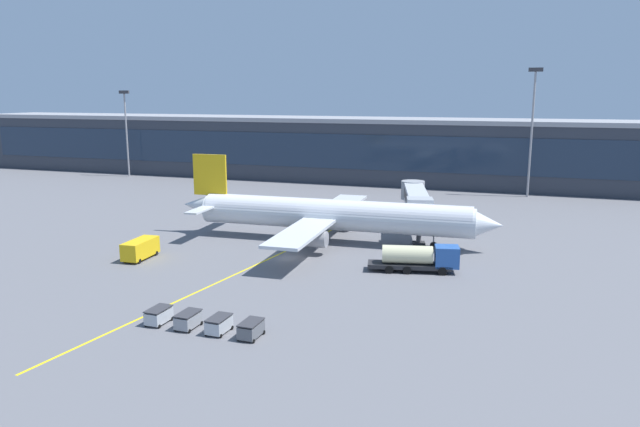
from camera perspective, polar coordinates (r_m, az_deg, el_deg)
The scene contains 13 objects.
ground_plane at distance 78.37m, azimuth -2.86°, elevation -4.27°, with size 700.00×700.00×0.00m, color slate.
apron_lead_in_line at distance 80.89m, azimuth -3.68°, elevation -3.78°, with size 0.30×80.00×0.01m, color yellow.
terminal_building at distance 150.08m, azimuth 0.68°, elevation 6.24°, with size 200.18×18.07×15.35m.
main_airliner at distance 85.88m, azimuth 1.12°, elevation -0.09°, with size 47.55×37.72×12.16m.
jet_bridge at distance 94.13m, azimuth 9.12°, elevation 1.38°, with size 7.90×19.95×6.74m.
fuel_tanker at distance 72.96m, azimuth 9.47°, elevation -4.18°, with size 11.08×4.69×3.25m.
lavatory_truck at distance 80.96m, azimuth -16.81°, elevation -3.20°, with size 2.63×5.92×2.50m.
baggage_cart_0 at distance 58.54m, azimuth -15.14°, elevation -9.36°, with size 1.68×2.69×1.48m.
baggage_cart_1 at distance 56.84m, azimuth -12.46°, elevation -9.87°, with size 1.68×2.69×1.48m.
baggage_cart_2 at distance 55.26m, azimuth -9.61°, elevation -10.38°, with size 1.68×2.69×1.48m.
baggage_cart_3 at distance 53.84m, azimuth -6.60°, elevation -10.89°, with size 1.68×2.69×1.48m.
apron_light_mast_0 at distance 130.32m, azimuth 19.58°, elevation 8.09°, with size 2.80×0.50×26.23m.
apron_light_mast_1 at distance 162.30m, azimuth -18.01°, elevation 7.92°, with size 2.80×0.50×21.90m.
Camera 1 is at (27.89, -70.14, 21.10)m, focal length 33.55 mm.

